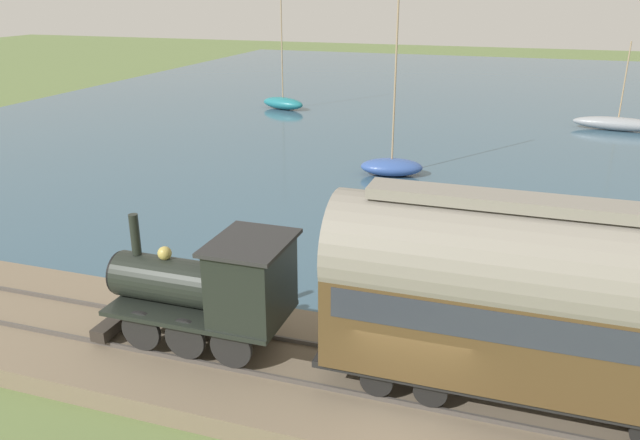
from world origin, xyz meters
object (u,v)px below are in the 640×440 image
(sailboat_teal, at_px, (283,103))
(sailboat_gray, at_px, (618,124))
(rowboat_mid_harbor, at_px, (458,272))
(passenger_coach, at_px, (548,299))
(steam_locomotive, at_px, (213,285))
(sailboat_blue, at_px, (392,166))

(sailboat_teal, bearing_deg, sailboat_gray, -73.98)
(sailboat_teal, xyz_separation_m, rowboat_mid_harbor, (-27.76, -17.39, -0.27))
(sailboat_gray, bearing_deg, passenger_coach, 177.43)
(sailboat_teal, distance_m, sailboat_gray, 25.14)
(steam_locomotive, relative_size, sailboat_gray, 0.86)
(passenger_coach, bearing_deg, sailboat_gray, -8.66)
(passenger_coach, bearing_deg, sailboat_blue, 21.11)
(steam_locomotive, distance_m, passenger_coach, 7.94)
(passenger_coach, height_order, sailboat_gray, sailboat_gray)
(steam_locomotive, distance_m, sailboat_gray, 37.23)
(steam_locomotive, bearing_deg, passenger_coach, -90.00)
(rowboat_mid_harbor, bearing_deg, sailboat_gray, -40.51)
(sailboat_teal, relative_size, sailboat_blue, 0.94)
(passenger_coach, xyz_separation_m, sailboat_blue, (18.93, 7.31, -2.72))
(passenger_coach, xyz_separation_m, rowboat_mid_harbor, (7.25, 2.46, -2.97))
(sailboat_blue, bearing_deg, steam_locomotive, 166.40)
(sailboat_gray, bearing_deg, sailboat_teal, 95.53)
(sailboat_blue, xyz_separation_m, rowboat_mid_harbor, (-11.68, -4.85, -0.25))
(sailboat_teal, relative_size, rowboat_mid_harbor, 2.97)
(steam_locomotive, height_order, passenger_coach, passenger_coach)
(sailboat_gray, height_order, rowboat_mid_harbor, sailboat_gray)
(sailboat_gray, bearing_deg, rowboat_mid_harbor, 170.36)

